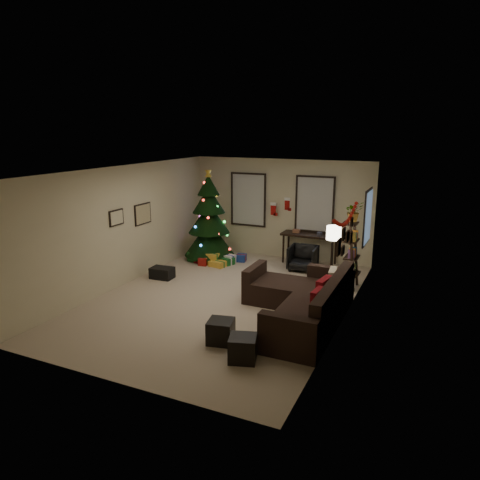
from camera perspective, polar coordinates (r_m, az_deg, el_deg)
name	(u,v)px	position (r m, az deg, el deg)	size (l,w,h in m)	color
floor	(224,299)	(9.52, -2.06, -7.47)	(7.00, 7.00, 0.00)	#BAA58D
ceiling	(223,170)	(8.89, -2.22, 8.93)	(7.00, 7.00, 0.00)	white
wall_back	(281,209)	(12.28, 5.21, 3.96)	(5.00, 5.00, 0.00)	beige
wall_front	(107,292)	(6.32, -16.59, -6.42)	(5.00, 5.00, 0.00)	beige
wall_left	(125,226)	(10.45, -14.49, 1.78)	(7.00, 7.00, 0.00)	beige
wall_right	(347,250)	(8.33, 13.43, -1.26)	(7.00, 7.00, 0.00)	beige
window_back_left	(248,200)	(12.56, 1.08, 5.17)	(1.05, 0.06, 1.50)	#728CB2
window_back_right	(315,204)	(11.94, 9.50, 4.51)	(1.05, 0.06, 1.50)	#728CB2
window_right_wall	(368,217)	(10.76, 16.02, 2.84)	(0.06, 0.90, 1.30)	#728CB2
christmas_tree	(209,222)	(12.08, -3.97, 2.34)	(1.35, 1.35, 2.52)	black
presents	(215,259)	(11.96, -3.25, -2.38)	(1.50, 1.01, 0.30)	silver
sofa	(304,303)	(8.57, 8.15, -7.99)	(2.05, 2.96, 0.91)	black
pillow_red_a	(317,300)	(7.81, 9.76, -7.60)	(0.11, 0.40, 0.40)	maroon
pillow_red_b	(324,291)	(8.25, 10.64, -6.44)	(0.13, 0.49, 0.49)	maroon
pillow_cream	(332,281)	(8.86, 11.69, -5.11)	(0.13, 0.46, 0.46)	beige
ottoman_near	(221,331)	(7.64, -2.47, -11.55)	(0.41, 0.41, 0.39)	black
ottoman_far	(243,348)	(7.10, 0.35, -13.65)	(0.41, 0.41, 0.39)	black
desk	(310,237)	(11.88, 8.87, 0.32)	(1.48, 0.53, 0.80)	black
desk_chair	(303,258)	(11.37, 8.01, -2.29)	(0.62, 0.58, 0.64)	black
bookshelf	(353,252)	(10.20, 14.16, -1.53)	(0.30, 0.50, 1.70)	black
potted_plant	(354,208)	(9.79, 14.31, 3.92)	(0.50, 0.43, 0.56)	#4C4C4C
floor_lamp	(333,237)	(9.76, 11.82, 0.34)	(0.31, 0.31, 1.47)	black
art_map	(143,214)	(10.92, -12.29, 3.26)	(0.04, 0.60, 0.50)	black
art_abstract	(116,218)	(10.18, -15.48, 2.77)	(0.04, 0.45, 0.35)	black
gallery	(345,239)	(8.21, 13.28, 0.13)	(0.03, 1.25, 0.54)	black
garland	(346,217)	(8.23, 13.37, 2.90)	(0.08, 1.90, 0.30)	#A5140C
stocking_left	(274,209)	(12.15, 4.31, 4.00)	(0.20, 0.05, 0.36)	#990F0C
stocking_right	(288,204)	(12.21, 6.09, 4.62)	(0.20, 0.05, 0.36)	#990F0C
storage_bin	(162,273)	(10.88, -9.89, -4.15)	(0.53, 0.35, 0.27)	black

